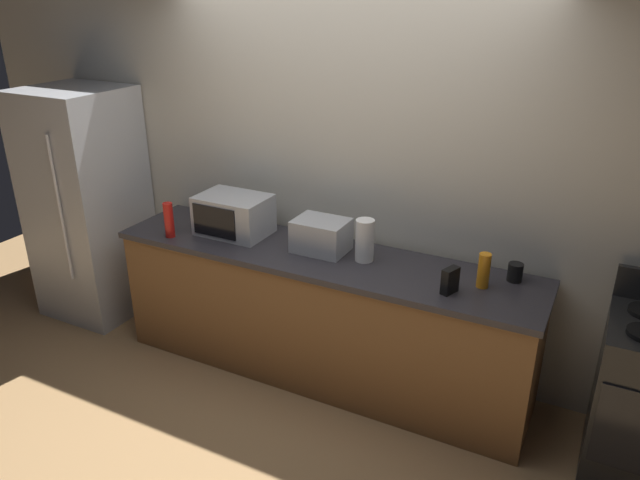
{
  "coord_description": "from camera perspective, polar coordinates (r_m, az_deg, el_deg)",
  "views": [
    {
      "loc": [
        1.6,
        -2.71,
        2.5
      ],
      "look_at": [
        0.0,
        0.4,
        1.0
      ],
      "focal_mm": 33.76,
      "sensor_mm": 36.0,
      "label": 1
    }
  ],
  "objects": [
    {
      "name": "ground_plane",
      "position": [
        4.03,
        -2.7,
        -15.26
      ],
      "size": [
        8.0,
        8.0,
        0.0
      ],
      "primitive_type": "plane",
      "color": "#A87F51"
    },
    {
      "name": "back_wall",
      "position": [
        4.04,
        2.68,
        6.62
      ],
      "size": [
        6.4,
        0.1,
        2.7
      ],
      "primitive_type": "cube",
      "color": "beige",
      "rests_on": "ground_plane"
    },
    {
      "name": "counter_run",
      "position": [
        4.06,
        -0.0,
        -7.13
      ],
      "size": [
        2.84,
        0.64,
        0.9
      ],
      "color": "brown",
      "rests_on": "ground_plane"
    },
    {
      "name": "refrigerator",
      "position": [
        5.06,
        -21.15,
        3.15
      ],
      "size": [
        0.72,
        0.73,
        1.8
      ],
      "color": "#B7BABF",
      "rests_on": "ground_plane"
    },
    {
      "name": "microwave",
      "position": [
        4.17,
        -8.18,
        2.39
      ],
      "size": [
        0.48,
        0.35,
        0.27
      ],
      "color": "#B7BABF",
      "rests_on": "counter_run"
    },
    {
      "name": "toaster_oven",
      "position": [
        3.87,
        0.11,
        0.44
      ],
      "size": [
        0.34,
        0.26,
        0.21
      ],
      "primitive_type": "cube",
      "color": "#B7BABF",
      "rests_on": "counter_run"
    },
    {
      "name": "paper_towel_roll",
      "position": [
        3.73,
        4.26,
        -0.03
      ],
      "size": [
        0.12,
        0.12,
        0.27
      ],
      "primitive_type": "cylinder",
      "color": "white",
      "rests_on": "counter_run"
    },
    {
      "name": "cordless_phone",
      "position": [
        3.43,
        12.22,
        -3.78
      ],
      "size": [
        0.09,
        0.12,
        0.15
      ],
      "primitive_type": "cube",
      "rotation": [
        0.0,
        0.0,
        -0.35
      ],
      "color": "black",
      "rests_on": "counter_run"
    },
    {
      "name": "bottle_dish_soap",
      "position": [
        3.53,
        15.26,
        -2.81
      ],
      "size": [
        0.07,
        0.07,
        0.21
      ],
      "primitive_type": "cylinder",
      "color": "orange",
      "rests_on": "counter_run"
    },
    {
      "name": "bottle_hot_sauce",
      "position": [
        4.2,
        -14.13,
        1.85
      ],
      "size": [
        0.07,
        0.07,
        0.24
      ],
      "primitive_type": "cylinder",
      "color": "red",
      "rests_on": "counter_run"
    },
    {
      "name": "mug_black",
      "position": [
        3.68,
        18.01,
        -2.92
      ],
      "size": [
        0.09,
        0.09,
        0.11
      ],
      "primitive_type": "cylinder",
      "color": "black",
      "rests_on": "counter_run"
    }
  ]
}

